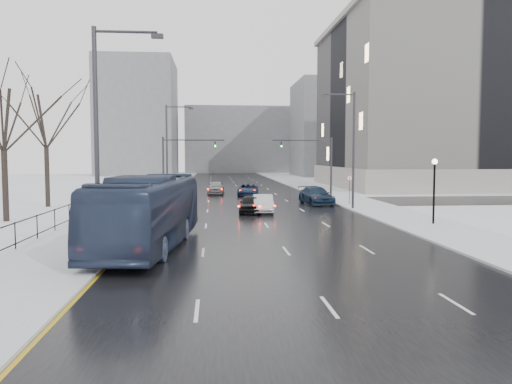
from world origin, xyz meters
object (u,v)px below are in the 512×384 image
object	(u,v)px
mast_signal_left	(174,161)
sedan_right_far	(316,196)
streetlight_r_mid	(351,144)
sedan_center_far	(216,188)
sedan_center_near	(251,204)
bus	(149,211)
sedan_right_near	(263,204)
no_uturn_sign	(350,181)
tree_park_e	(48,208)
lamppost_r_mid	(434,182)
sedan_right_cross	(248,190)
tree_park_d	(7,223)
streetlight_l_near	(102,132)
streetlight_l_far	(169,147)
mast_signal_right	(321,161)

from	to	relation	value
mast_signal_left	sedan_right_far	distance (m)	14.29
streetlight_r_mid	sedan_right_far	size ratio (longest dim) A/B	1.78
sedan_center_far	sedan_center_near	bearing A→B (deg)	-78.84
mast_signal_left	bus	world-z (taller)	mast_signal_left
sedan_right_near	sedan_center_near	bearing A→B (deg)	-171.17
no_uturn_sign	tree_park_e	bearing A→B (deg)	180.00
lamppost_r_mid	bus	world-z (taller)	lamppost_r_mid
sedan_right_cross	sedan_center_far	xyz separation A→B (m)	(-3.69, 2.43, 0.11)
no_uturn_sign	sedan_center_far	distance (m)	18.99
sedan_right_far	tree_park_d	bearing A→B (deg)	-162.44
streetlight_l_near	sedan_center_far	world-z (taller)	streetlight_l_near
sedan_center_near	sedan_center_far	size ratio (longest dim) A/B	0.91
sedan_center_near	sedan_right_cross	xyz separation A→B (m)	(1.00, 17.66, -0.03)
bus	sedan_center_near	bearing A→B (deg)	73.22
streetlight_l_far	no_uturn_sign	distance (m)	19.41
streetlight_l_far	mast_signal_left	world-z (taller)	streetlight_l_far
sedan_center_near	sedan_center_far	world-z (taller)	sedan_center_far
sedan_center_near	no_uturn_sign	bearing A→B (deg)	38.43
streetlight_l_far	sedan_right_near	distance (m)	16.89
sedan_right_near	sedan_right_cross	xyz separation A→B (m)	(0.00, 17.55, -0.04)
tree_park_e	sedan_right_cross	xyz separation A→B (m)	(18.70, 11.88, 0.74)
lamppost_r_mid	sedan_right_far	world-z (taller)	lamppost_r_mid
streetlight_l_far	tree_park_d	bearing A→B (deg)	-118.15
sedan_center_far	streetlight_l_near	bearing A→B (deg)	-93.87
streetlight_l_near	sedan_right_cross	size ratio (longest dim) A/B	2.00
bus	sedan_right_cross	distance (m)	33.17
streetlight_l_far	bus	distance (m)	28.76
tree_park_e	no_uturn_sign	distance (m)	27.50
sedan_center_near	tree_park_d	bearing A→B (deg)	-158.63
streetlight_l_near	bus	world-z (taller)	streetlight_l_near
streetlight_l_far	no_uturn_sign	bearing A→B (deg)	-24.73
sedan_right_near	sedan_right_far	distance (m)	8.79
streetlight_l_near	streetlight_l_far	world-z (taller)	same
sedan_center_far	tree_park_e	bearing A→B (deg)	-132.83
tree_park_d	sedan_center_near	size ratio (longest dim) A/B	2.91
streetlight_r_mid	streetlight_l_far	xyz separation A→B (m)	(-16.33, 12.00, 0.00)
bus	sedan_center_far	world-z (taller)	bus
streetlight_l_far	mast_signal_right	size ratio (longest dim) A/B	1.54
sedan_right_cross	sedan_center_far	distance (m)	4.42
tree_park_e	sedan_right_cross	bearing A→B (deg)	32.43
streetlight_l_far	sedan_right_cross	size ratio (longest dim) A/B	2.00
no_uturn_sign	sedan_center_near	xyz separation A→B (m)	(-9.70, -5.78, -1.53)
streetlight_l_far	no_uturn_sign	xyz separation A→B (m)	(17.37, -8.00, -3.32)
mast_signal_left	sedan_center_near	distance (m)	12.38
streetlight_r_mid	lamppost_r_mid	bearing A→B (deg)	-74.18
lamppost_r_mid	mast_signal_right	distance (m)	18.41
no_uturn_sign	sedan_right_cross	size ratio (longest dim) A/B	0.54
sedan_center_far	tree_park_d	bearing A→B (deg)	-117.47
streetlight_l_far	tree_park_e	bearing A→B (deg)	-141.43
streetlight_l_near	sedan_center_near	bearing A→B (deg)	67.18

